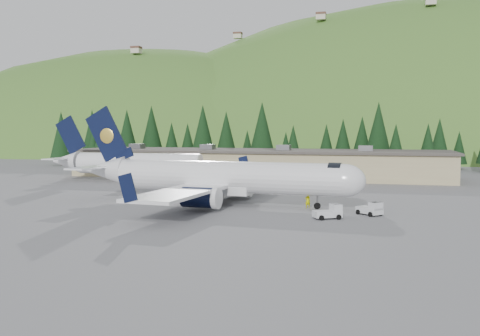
% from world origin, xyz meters
% --- Properties ---
extents(ground, '(600.00, 600.00, 0.00)m').
position_xyz_m(ground, '(0.00, 0.00, 0.00)').
color(ground, '#58585D').
extents(airliner, '(36.21, 33.98, 12.01)m').
position_xyz_m(airliner, '(-1.06, 0.08, 3.20)').
color(airliner, white).
rests_on(airliner, ground).
extents(second_airliner, '(27.50, 11.00, 10.05)m').
position_xyz_m(second_airliner, '(-24.92, 22.00, 3.32)').
color(second_airliner, white).
rests_on(second_airliner, ground).
extents(baggage_tug_a, '(3.10, 2.62, 1.48)m').
position_xyz_m(baggage_tug_a, '(12.82, -6.95, 0.66)').
color(baggage_tug_a, silver).
rests_on(baggage_tug_a, ground).
extents(baggage_tug_b, '(2.92, 2.91, 1.47)m').
position_xyz_m(baggage_tug_b, '(16.83, -3.68, 0.66)').
color(baggage_tug_b, silver).
rests_on(baggage_tug_b, ground).
extents(terminal_building, '(71.00, 17.00, 6.10)m').
position_xyz_m(terminal_building, '(-5.01, 38.00, 2.62)').
color(terminal_building, tan).
rests_on(terminal_building, ground).
extents(ramp_worker, '(0.74, 0.64, 1.70)m').
position_xyz_m(ramp_worker, '(9.69, -0.29, 0.85)').
color(ramp_worker, '#DCDF00').
rests_on(ramp_worker, ground).
extents(tree_line, '(112.97, 17.79, 13.93)m').
position_xyz_m(tree_line, '(-10.76, 60.59, 7.28)').
color(tree_line, black).
rests_on(tree_line, ground).
extents(hills, '(614.00, 330.00, 300.00)m').
position_xyz_m(hills, '(53.34, 207.38, -82.80)').
color(hills, '#3A6524').
rests_on(hills, ground).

